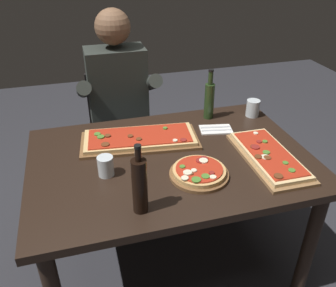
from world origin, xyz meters
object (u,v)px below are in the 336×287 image
object	(u,v)px
tumbler_near_camera	(253,109)
wine_bottle_dark	(209,99)
dining_table	(171,172)
oil_bottle_amber	(140,185)
diner_chair	(119,127)
pizza_rectangular_front	(140,139)
seated_diner	(119,102)
pizza_rectangular_left	(269,156)
tumbler_far_side	(106,167)
pizza_round_far	(199,172)

from	to	relation	value
tumbler_near_camera	wine_bottle_dark	bearing A→B (deg)	169.77
dining_table	tumbler_near_camera	xyz separation A→B (m)	(0.61, 0.31, 0.14)
oil_bottle_amber	diner_chair	world-z (taller)	oil_bottle_amber
pizza_rectangular_front	seated_diner	world-z (taller)	seated_diner
dining_table	pizza_rectangular_front	bearing A→B (deg)	122.82
pizza_rectangular_front	seated_diner	bearing A→B (deg)	92.70
pizza_rectangular_left	tumbler_near_camera	xyz separation A→B (m)	(0.15, 0.47, 0.02)
tumbler_far_side	seated_diner	world-z (taller)	seated_diner
dining_table	tumbler_near_camera	size ratio (longest dim) A/B	13.77
tumbler_far_side	diner_chair	distance (m)	0.98
pizza_rectangular_front	tumbler_far_side	bearing A→B (deg)	-130.04
pizza_rectangular_left	seated_diner	bearing A→B (deg)	124.39
wine_bottle_dark	pizza_rectangular_front	bearing A→B (deg)	-158.97
dining_table	tumbler_near_camera	distance (m)	0.70
pizza_round_far	tumbler_far_side	size ratio (longest dim) A/B	2.87
tumbler_far_side	seated_diner	bearing A→B (deg)	77.01
wine_bottle_dark	oil_bottle_amber	distance (m)	0.91
pizza_rectangular_left	diner_chair	size ratio (longest dim) A/B	0.60
pizza_rectangular_front	oil_bottle_amber	world-z (taller)	oil_bottle_amber
dining_table	diner_chair	size ratio (longest dim) A/B	1.61
oil_bottle_amber	diner_chair	xyz separation A→B (m)	(0.08, 1.20, -0.38)
pizza_rectangular_front	pizza_round_far	xyz separation A→B (m)	(0.20, -0.38, 0.00)
pizza_rectangular_left	tumbler_far_side	xyz separation A→B (m)	(-0.79, 0.09, 0.02)
seated_diner	diner_chair	bearing A→B (deg)	90.00
dining_table	pizza_rectangular_left	xyz separation A→B (m)	(0.46, -0.15, 0.12)
pizza_rectangular_front	oil_bottle_amber	bearing A→B (deg)	-101.29
pizza_rectangular_left	tumbler_near_camera	distance (m)	0.49
pizza_rectangular_left	diner_chair	xyz separation A→B (m)	(-0.61, 1.01, -0.27)
diner_chair	tumbler_near_camera	bearing A→B (deg)	-35.54
dining_table	oil_bottle_amber	world-z (taller)	oil_bottle_amber
wine_bottle_dark	oil_bottle_amber	size ratio (longest dim) A/B	0.99
dining_table	tumbler_far_side	distance (m)	0.36
pizza_round_far	wine_bottle_dark	world-z (taller)	wine_bottle_dark
pizza_rectangular_left	pizza_round_far	xyz separation A→B (m)	(-0.38, -0.04, 0.00)
pizza_rectangular_front	pizza_round_far	distance (m)	0.43
wine_bottle_dark	diner_chair	bearing A→B (deg)	134.76
seated_diner	oil_bottle_amber	bearing A→B (deg)	-94.25
tumbler_near_camera	seated_diner	distance (m)	0.87
pizza_rectangular_left	diner_chair	world-z (taller)	diner_chair
pizza_rectangular_left	dining_table	bearing A→B (deg)	161.77
tumbler_near_camera	diner_chair	size ratio (longest dim) A/B	0.12
oil_bottle_amber	seated_diner	xyz separation A→B (m)	(0.08, 1.08, -0.12)
wine_bottle_dark	seated_diner	size ratio (longest dim) A/B	0.23
pizza_rectangular_left	oil_bottle_amber	xyz separation A→B (m)	(-0.69, -0.19, 0.11)
oil_bottle_amber	diner_chair	bearing A→B (deg)	86.17
pizza_rectangular_left	tumbler_near_camera	world-z (taller)	tumbler_near_camera
pizza_rectangular_left	oil_bottle_amber	size ratio (longest dim) A/B	1.69
pizza_rectangular_front	tumbler_far_side	xyz separation A→B (m)	(-0.21, -0.25, 0.02)
seated_diner	pizza_rectangular_left	bearing A→B (deg)	-55.61
seated_diner	dining_table	bearing A→B (deg)	-78.80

